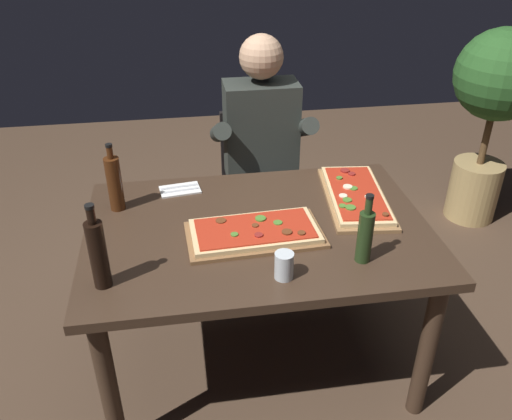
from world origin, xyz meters
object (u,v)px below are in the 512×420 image
wine_bottle_dark (114,183)px  potted_plant_corner (495,100)px  pizza_rectangular_front (255,233)px  vinegar_bottle_green (365,235)px  dining_table (258,246)px  tumbler_near_camera (284,266)px  oil_bottle_amber (98,253)px  pizza_rectangular_left (356,196)px  diner_chair (258,182)px  seated_diner (262,150)px

wine_bottle_dark → potted_plant_corner: potted_plant_corner is taller
pizza_rectangular_front → potted_plant_corner: 2.00m
vinegar_bottle_green → potted_plant_corner: 1.85m
dining_table → tumbler_near_camera: size_ratio=13.73×
wine_bottle_dark → oil_bottle_amber: bearing=-91.9°
pizza_rectangular_left → potted_plant_corner: 1.47m
potted_plant_corner → vinegar_bottle_green: bearing=-133.9°
oil_bottle_amber → potted_plant_corner: (2.22, 1.33, -0.05)m
pizza_rectangular_front → vinegar_bottle_green: vinegar_bottle_green is taller
pizza_rectangular_front → potted_plant_corner: (1.66, 1.12, 0.06)m
dining_table → pizza_rectangular_left: 0.50m
vinegar_bottle_green → diner_chair: size_ratio=0.32×
dining_table → wine_bottle_dark: bearing=157.4°
oil_bottle_amber → diner_chair: oil_bottle_amber is taller
seated_diner → pizza_rectangular_front: bearing=-101.5°
pizza_rectangular_front → tumbler_near_camera: bearing=-77.0°
vinegar_bottle_green → potted_plant_corner: (1.28, 1.33, -0.03)m
vinegar_bottle_green → seated_diner: bearing=101.4°
pizza_rectangular_left → vinegar_bottle_green: size_ratio=2.10×
tumbler_near_camera → potted_plant_corner: (1.59, 1.39, 0.03)m
dining_table → oil_bottle_amber: 0.70m
diner_chair → dining_table: bearing=-99.3°
pizza_rectangular_left → oil_bottle_amber: size_ratio=1.80×
diner_chair → oil_bottle_amber: bearing=-122.7°
pizza_rectangular_left → wine_bottle_dark: wine_bottle_dark is taller
wine_bottle_dark → vinegar_bottle_green: bearing=-29.6°
tumbler_near_camera → oil_bottle_amber: bearing=174.9°
wine_bottle_dark → diner_chair: size_ratio=0.35×
vinegar_bottle_green → tumbler_near_camera: 0.32m
tumbler_near_camera → seated_diner: size_ratio=0.08×
seated_diner → dining_table: bearing=-100.8°
oil_bottle_amber → pizza_rectangular_front: bearing=20.7°
pizza_rectangular_front → pizza_rectangular_left: same height
dining_table → wine_bottle_dark: (-0.57, 0.24, 0.22)m
pizza_rectangular_left → oil_bottle_amber: 1.15m
pizza_rectangular_left → diner_chair: diner_chair is taller
wine_bottle_dark → potted_plant_corner: bearing=20.2°
seated_diner → potted_plant_corner: size_ratio=1.06×
potted_plant_corner → oil_bottle_amber: bearing=-149.0°
pizza_rectangular_front → pizza_rectangular_left: (0.49, 0.22, 0.00)m
pizza_rectangular_front → tumbler_near_camera: (0.06, -0.27, 0.03)m
pizza_rectangular_front → wine_bottle_dark: size_ratio=1.82×
wine_bottle_dark → oil_bottle_amber: size_ratio=0.93×
wine_bottle_dark → potted_plant_corner: size_ratio=0.24×
pizza_rectangular_front → seated_diner: seated_diner is taller
potted_plant_corner → dining_table: bearing=-147.2°
vinegar_bottle_green → wine_bottle_dark: bearing=150.4°
pizza_rectangular_front → tumbler_near_camera: tumbler_near_camera is taller
wine_bottle_dark → seated_diner: bearing=34.9°
vinegar_bottle_green → pizza_rectangular_front: bearing=150.1°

